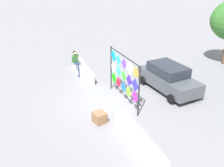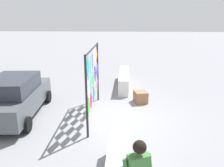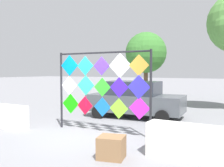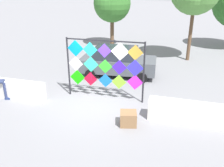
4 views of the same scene
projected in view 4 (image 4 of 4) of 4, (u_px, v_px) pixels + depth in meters
name	position (u px, v px, depth m)	size (l,w,h in m)	color
ground	(96.00, 106.00, 10.16)	(120.00, 120.00, 0.00)	gray
plaza_ledge_left	(7.00, 88.00, 10.81)	(3.56, 0.48, 0.78)	silver
plaza_ledge_right	(200.00, 114.00, 8.72)	(3.56, 0.48, 0.78)	silver
kite_display_rack	(105.00, 64.00, 10.23)	(3.28, 0.17, 2.55)	#232328
parked_car	(118.00, 61.00, 13.17)	(4.02, 2.17, 1.50)	#4C5156
cardboard_box_large	(128.00, 119.00, 8.73)	(0.57, 0.51, 0.49)	olive
tree_far_right	(111.00, 3.00, 18.29)	(2.71, 2.75, 4.50)	brown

